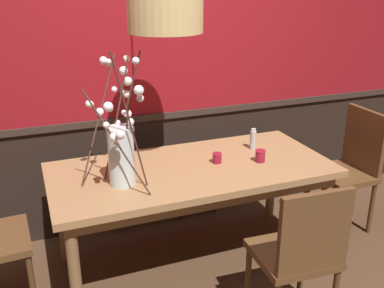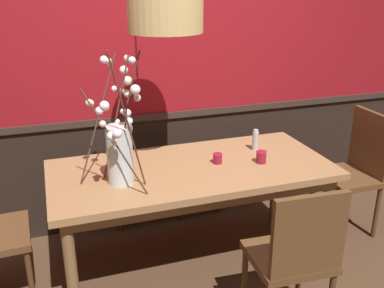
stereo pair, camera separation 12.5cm
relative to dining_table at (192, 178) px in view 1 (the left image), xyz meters
name	(u,v)px [view 1 (the left image)]	position (x,y,z in m)	size (l,w,h in m)	color
ground_plane	(192,259)	(0.00, 0.00, -0.66)	(24.00, 24.00, 0.00)	#4C3321
back_wall	(157,61)	(0.00, 0.73, 0.67)	(4.88, 0.14, 2.67)	black
dining_table	(192,178)	(0.00, 0.00, 0.00)	(1.88, 0.87, 0.74)	#997047
chair_far_side_right	(184,151)	(0.25, 0.84, -0.15)	(0.44, 0.46, 0.88)	brown
chair_far_side_left	(125,160)	(-0.27, 0.83, -0.15)	(0.44, 0.45, 0.91)	brown
chair_near_side_right	(300,251)	(0.31, -0.84, -0.13)	(0.45, 0.42, 0.94)	brown
chair_head_east_end	(351,163)	(1.37, 0.02, -0.11)	(0.39, 0.44, 0.97)	brown
vase_with_blossoms	(121,148)	(-0.49, -0.08, 0.31)	(0.43, 0.51, 0.84)	silver
candle_holder_nearer_center	(217,158)	(0.18, 0.00, 0.12)	(0.07, 0.07, 0.07)	maroon
candle_holder_nearer_edge	(260,156)	(0.47, -0.09, 0.13)	(0.07, 0.07, 0.08)	maroon
condiment_bottle	(253,139)	(0.54, 0.14, 0.16)	(0.04, 0.04, 0.16)	#ADADB2
pendant_lamp	(165,15)	(-0.15, 0.06, 1.06)	(0.45, 0.45, 1.05)	tan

